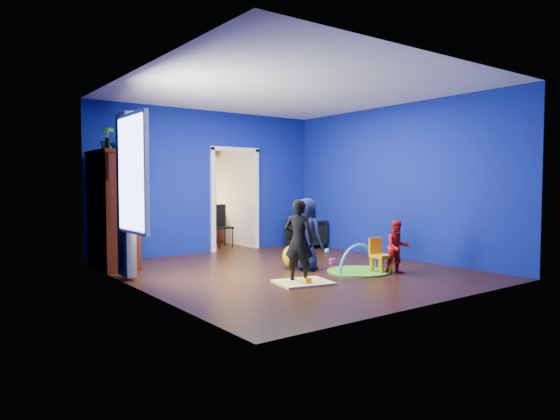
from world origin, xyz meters
TOP-DOWN VIEW (x-y plane):
  - floor at (0.00, 0.00)m, footprint 5.00×5.50m
  - ceiling at (0.00, 0.00)m, footprint 5.00×5.50m
  - wall_back at (0.00, 2.75)m, footprint 5.00×0.02m
  - wall_front at (0.00, -2.75)m, footprint 5.00×0.02m
  - wall_left at (-2.50, 0.00)m, footprint 0.02×5.50m
  - wall_right at (2.50, 0.00)m, footprint 0.02×5.50m
  - alcove at (0.60, 3.62)m, footprint 1.00×1.75m
  - armchair at (2.09, 2.16)m, footprint 0.70×0.68m
  - child_black at (-0.47, -0.81)m, footprint 0.47×0.52m
  - child_navy at (0.25, -0.09)m, footprint 0.51×0.66m
  - toddler_red at (1.20, -1.18)m, footprint 0.50×0.45m
  - vase at (-2.22, 1.69)m, footprint 0.24×0.24m
  - potted_plant at (-2.22, 2.21)m, footprint 0.31×0.31m
  - tv_armoire at (-2.22, 1.99)m, footprint 0.58×1.14m
  - crt_tv at (-2.18, 1.99)m, footprint 0.46×0.70m
  - yellow_blanket at (-0.47, -0.91)m, footprint 0.85×0.74m
  - hopper_ball at (0.20, 0.16)m, footprint 0.40×0.40m
  - kid_chair at (1.05, -0.98)m, footprint 0.29×0.29m
  - play_mat at (0.81, -0.72)m, footprint 0.99×0.99m
  - toy_arch at (0.81, -0.72)m, footprint 0.89×0.10m
  - window_left at (-2.48, 0.35)m, footprint 0.03×0.95m
  - curtain at (-2.37, 0.90)m, footprint 0.14×0.42m
  - doorway at (0.60, 2.75)m, footprint 1.16×0.10m
  - study_desk at (0.60, 4.26)m, footprint 0.88×0.44m
  - desk_monitor at (0.60, 4.38)m, footprint 0.40×0.05m
  - desk_lamp at (0.32, 4.32)m, footprint 0.14×0.14m
  - folding_chair at (0.60, 3.30)m, footprint 0.40×0.40m
  - book_shelf at (0.60, 4.37)m, footprint 0.88×0.24m
  - toy_0 at (1.88, -0.49)m, footprint 0.10×0.08m
  - toy_1 at (1.84, 1.20)m, footprint 0.11×0.11m
  - toy_2 at (-0.51, -1.04)m, footprint 0.10×0.08m
  - toy_3 at (0.64, 0.70)m, footprint 0.11×0.11m
  - toy_4 at (0.99, 0.10)m, footprint 0.10×0.08m

SIDE VIEW (x-z plane):
  - floor at x=0.00m, z-range -0.01..0.01m
  - play_mat at x=0.81m, z-range 0.00..0.03m
  - yellow_blanket at x=-0.47m, z-range 0.00..0.03m
  - toy_arch at x=0.81m, z-range -0.42..0.46m
  - toy_0 at x=1.88m, z-range 0.00..0.10m
  - toy_2 at x=-0.51m, z-range 0.00..0.10m
  - toy_4 at x=0.99m, z-range 0.00..0.10m
  - toy_1 at x=1.84m, z-range 0.00..0.11m
  - toy_3 at x=0.64m, z-range 0.00..0.11m
  - hopper_ball at x=0.20m, z-range 0.00..0.40m
  - kid_chair at x=1.05m, z-range 0.00..0.50m
  - armchair at x=2.09m, z-range 0.00..0.63m
  - study_desk at x=0.60m, z-range 0.00..0.75m
  - toddler_red at x=1.20m, z-range 0.00..0.84m
  - folding_chair at x=0.60m, z-range 0.00..0.92m
  - child_navy at x=0.25m, z-range 0.00..1.18m
  - child_black at x=-0.47m, z-range 0.00..1.19m
  - desk_lamp at x=0.32m, z-range 0.86..1.00m
  - desk_monitor at x=0.60m, z-range 0.79..1.11m
  - tv_armoire at x=-2.22m, z-range 0.00..1.96m
  - crt_tv at x=-2.18m, z-range 0.75..1.29m
  - doorway at x=0.60m, z-range 0.00..2.10m
  - alcove at x=0.60m, z-range 0.00..2.50m
  - curtain at x=-2.37m, z-range 0.05..2.45m
  - wall_back at x=0.00m, z-range 0.00..2.90m
  - wall_front at x=0.00m, z-range 0.00..2.90m
  - wall_left at x=-2.50m, z-range 0.00..2.90m
  - wall_right at x=2.50m, z-range 0.00..2.90m
  - window_left at x=-2.48m, z-range 0.77..2.33m
  - book_shelf at x=0.60m, z-range 2.00..2.04m
  - vase at x=-2.22m, z-range 1.96..2.20m
  - potted_plant at x=-2.22m, z-range 1.96..2.38m
  - ceiling at x=0.00m, z-range 2.90..2.90m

